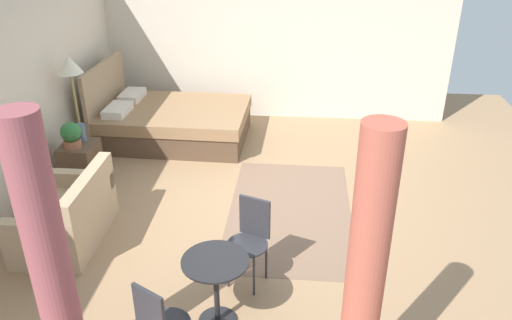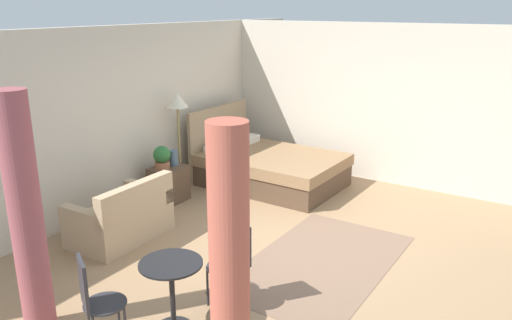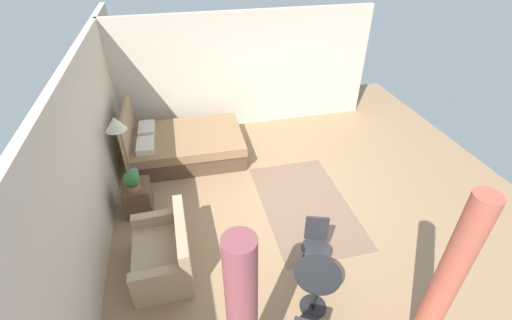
{
  "view_description": "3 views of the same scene",
  "coord_description": "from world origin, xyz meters",
  "px_view_note": "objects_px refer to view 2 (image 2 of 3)",
  "views": [
    {
      "loc": [
        -5.52,
        -0.47,
        3.35
      ],
      "look_at": [
        -0.2,
        0.03,
        0.69
      ],
      "focal_mm": 35.36,
      "sensor_mm": 36.0,
      "label": 1
    },
    {
      "loc": [
        -5.21,
        -2.71,
        2.92
      ],
      "look_at": [
        0.01,
        0.66,
        1.04
      ],
      "focal_mm": 36.02,
      "sensor_mm": 36.0,
      "label": 2
    },
    {
      "loc": [
        -4.59,
        1.55,
        4.25
      ],
      "look_at": [
        0.16,
        0.42,
        0.85
      ],
      "focal_mm": 24.67,
      "sensor_mm": 36.0,
      "label": 3
    }
  ],
  "objects_px": {
    "floor_lamp": "(178,108)",
    "balcony_table": "(172,284)",
    "couch": "(122,219)",
    "cafe_chair_near_window": "(234,257)",
    "bed": "(268,167)",
    "potted_plant": "(162,157)",
    "vase": "(173,158)",
    "nightstand": "(169,184)",
    "cafe_chair_near_couch": "(94,297)"
  },
  "relations": [
    {
      "from": "bed",
      "to": "couch",
      "type": "xyz_separation_m",
      "value": [
        -2.84,
        0.47,
        -0.02
      ]
    },
    {
      "from": "couch",
      "to": "nightstand",
      "type": "height_order",
      "value": "couch"
    },
    {
      "from": "nightstand",
      "to": "vase",
      "type": "xyz_separation_m",
      "value": [
        0.12,
        -0.01,
        0.39
      ]
    },
    {
      "from": "cafe_chair_near_window",
      "to": "cafe_chair_near_couch",
      "type": "height_order",
      "value": "cafe_chair_near_couch"
    },
    {
      "from": "potted_plant",
      "to": "floor_lamp",
      "type": "bearing_deg",
      "value": 13.72
    },
    {
      "from": "bed",
      "to": "cafe_chair_near_window",
      "type": "bearing_deg",
      "value": -153.9
    },
    {
      "from": "floor_lamp",
      "to": "balcony_table",
      "type": "bearing_deg",
      "value": -140.28
    },
    {
      "from": "potted_plant",
      "to": "cafe_chair_near_couch",
      "type": "xyz_separation_m",
      "value": [
        -2.95,
        -1.95,
        -0.19
      ]
    },
    {
      "from": "couch",
      "to": "floor_lamp",
      "type": "relative_size",
      "value": 0.76
    },
    {
      "from": "floor_lamp",
      "to": "nightstand",
      "type": "bearing_deg",
      "value": -161.4
    },
    {
      "from": "bed",
      "to": "nightstand",
      "type": "distance_m",
      "value": 1.74
    },
    {
      "from": "bed",
      "to": "balcony_table",
      "type": "relative_size",
      "value": 3.33
    },
    {
      "from": "couch",
      "to": "nightstand",
      "type": "distance_m",
      "value": 1.41
    },
    {
      "from": "vase",
      "to": "cafe_chair_near_window",
      "type": "bearing_deg",
      "value": -127.77
    },
    {
      "from": "bed",
      "to": "nightstand",
      "type": "relative_size",
      "value": 4.19
    },
    {
      "from": "bed",
      "to": "vase",
      "type": "bearing_deg",
      "value": 147.57
    },
    {
      "from": "vase",
      "to": "balcony_table",
      "type": "bearing_deg",
      "value": -138.81
    },
    {
      "from": "bed",
      "to": "vase",
      "type": "distance_m",
      "value": 1.67
    },
    {
      "from": "couch",
      "to": "floor_lamp",
      "type": "xyz_separation_m",
      "value": [
        1.8,
        0.57,
        1.1
      ]
    },
    {
      "from": "bed",
      "to": "floor_lamp",
      "type": "height_order",
      "value": "floor_lamp"
    },
    {
      "from": "cafe_chair_near_couch",
      "to": "vase",
      "type": "bearing_deg",
      "value": 31.14
    },
    {
      "from": "nightstand",
      "to": "balcony_table",
      "type": "xyz_separation_m",
      "value": [
        -2.46,
        -2.27,
        0.2
      ]
    },
    {
      "from": "potted_plant",
      "to": "vase",
      "type": "xyz_separation_m",
      "value": [
        0.22,
        -0.03,
        -0.06
      ]
    },
    {
      "from": "potted_plant",
      "to": "cafe_chair_near_window",
      "type": "height_order",
      "value": "potted_plant"
    },
    {
      "from": "vase",
      "to": "floor_lamp",
      "type": "distance_m",
      "value": 0.8
    },
    {
      "from": "nightstand",
      "to": "cafe_chair_near_window",
      "type": "xyz_separation_m",
      "value": [
        -1.81,
        -2.5,
        0.26
      ]
    },
    {
      "from": "vase",
      "to": "cafe_chair_near_window",
      "type": "relative_size",
      "value": 0.27
    },
    {
      "from": "vase",
      "to": "floor_lamp",
      "type": "relative_size",
      "value": 0.15
    },
    {
      "from": "floor_lamp",
      "to": "cafe_chair_near_couch",
      "type": "xyz_separation_m",
      "value": [
        -3.51,
        -2.08,
        -0.84
      ]
    },
    {
      "from": "bed",
      "to": "balcony_table",
      "type": "bearing_deg",
      "value": -160.72
    },
    {
      "from": "couch",
      "to": "floor_lamp",
      "type": "bearing_deg",
      "value": 17.58
    },
    {
      "from": "potted_plant",
      "to": "balcony_table",
      "type": "relative_size",
      "value": 0.51
    },
    {
      "from": "nightstand",
      "to": "cafe_chair_near_window",
      "type": "distance_m",
      "value": 3.1
    },
    {
      "from": "vase",
      "to": "cafe_chair_near_couch",
      "type": "bearing_deg",
      "value": -148.86
    },
    {
      "from": "bed",
      "to": "floor_lamp",
      "type": "relative_size",
      "value": 1.42
    },
    {
      "from": "potted_plant",
      "to": "vase",
      "type": "relative_size",
      "value": 1.47
    },
    {
      "from": "bed",
      "to": "couch",
      "type": "relative_size",
      "value": 1.86
    },
    {
      "from": "potted_plant",
      "to": "cafe_chair_near_couch",
      "type": "relative_size",
      "value": 0.39
    },
    {
      "from": "potted_plant",
      "to": "balcony_table",
      "type": "bearing_deg",
      "value": -135.9
    },
    {
      "from": "nightstand",
      "to": "floor_lamp",
      "type": "distance_m",
      "value": 1.2
    },
    {
      "from": "potted_plant",
      "to": "floor_lamp",
      "type": "distance_m",
      "value": 0.86
    },
    {
      "from": "couch",
      "to": "balcony_table",
      "type": "relative_size",
      "value": 1.79
    },
    {
      "from": "couch",
      "to": "cafe_chair_near_couch",
      "type": "height_order",
      "value": "cafe_chair_near_couch"
    },
    {
      "from": "cafe_chair_near_window",
      "to": "couch",
      "type": "bearing_deg",
      "value": 77.41
    },
    {
      "from": "floor_lamp",
      "to": "cafe_chair_near_window",
      "type": "relative_size",
      "value": 1.83
    },
    {
      "from": "bed",
      "to": "cafe_chair_near_couch",
      "type": "height_order",
      "value": "bed"
    },
    {
      "from": "cafe_chair_near_window",
      "to": "balcony_table",
      "type": "bearing_deg",
      "value": 159.71
    },
    {
      "from": "vase",
      "to": "cafe_chair_near_window",
      "type": "xyz_separation_m",
      "value": [
        -1.93,
        -2.49,
        -0.14
      ]
    },
    {
      "from": "couch",
      "to": "cafe_chair_near_window",
      "type": "xyz_separation_m",
      "value": [
        -0.47,
        -2.09,
        0.25
      ]
    },
    {
      "from": "nightstand",
      "to": "cafe_chair_near_couch",
      "type": "xyz_separation_m",
      "value": [
        -3.05,
        -1.93,
        0.26
      ]
    }
  ]
}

